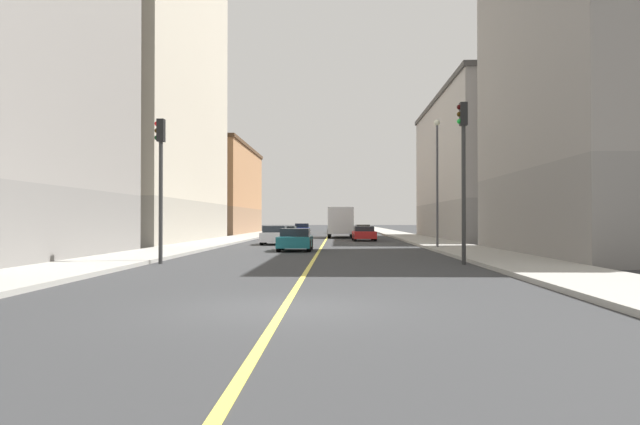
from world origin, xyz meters
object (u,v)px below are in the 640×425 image
building_left_mid (494,168)px  car_teal (295,240)px  traffic_light_right_near (160,170)px  box_truck (341,222)px  car_orange (362,230)px  car_black (286,233)px  street_lamp_left_near (437,170)px  traffic_light_left_near (463,160)px  building_right_midblock (134,91)px  car_white (275,235)px  building_right_distant (207,190)px  car_green (338,228)px  car_red (364,234)px  car_blue (302,229)px  building_left_near (628,86)px

building_left_mid → car_teal: 27.21m
traffic_light_right_near → box_truck: traffic_light_right_near is taller
car_orange → car_black: bearing=-114.0°
box_truck → building_left_mid: bearing=-17.2°
traffic_light_right_near → car_orange: 46.97m
car_black → street_lamp_left_near: bearing=-58.2°
traffic_light_left_near → car_black: size_ratio=1.51×
building_right_midblock → car_white: bearing=-21.9°
traffic_light_left_near → street_lamp_left_near: 12.26m
box_truck → car_black: bearing=-128.3°
building_right_distant → building_left_mid: bearing=-32.0°
traffic_light_right_near → box_truck: (7.32, 35.26, -2.15)m
building_left_mid → building_right_distant: size_ratio=1.11×
building_left_mid → car_black: 19.74m
traffic_light_left_near → box_truck: 35.66m
car_green → car_red: size_ratio=1.10×
car_orange → car_red: 19.28m
building_right_distant → car_orange: size_ratio=5.20×
car_blue → car_green: size_ratio=0.99×
building_right_distant → traffic_light_right_near: size_ratio=4.08×
car_black → building_left_near: bearing=-50.9°
traffic_light_left_near → car_teal: (-7.32, 10.21, -3.46)m
street_lamp_left_near → box_truck: bearing=103.8°
traffic_light_left_near → building_left_near: bearing=33.1°
traffic_light_right_near → car_green: 56.24m
building_right_distant → box_truck: building_right_distant is taller
traffic_light_right_near → car_red: size_ratio=1.37×
building_right_midblock → box_truck: bearing=35.5°
building_left_near → car_white: 23.80m
building_left_mid → car_blue: size_ratio=5.77×
building_left_near → building_right_distant: size_ratio=0.73×
building_left_mid → car_blue: building_left_mid is taller
car_blue → car_black: 18.15m
building_right_midblock → traffic_light_left_near: (21.23, -23.43, -8.01)m
building_left_near → building_left_mid: building_left_near is taller
building_right_midblock → car_black: bearing=25.9°
building_left_near → car_red: (-12.03, 20.48, -7.68)m
car_green → car_white: bearing=-96.8°
building_left_near → car_orange: building_left_near is taller
building_left_mid → car_orange: (-11.36, 14.85, -5.82)m
building_right_distant → traffic_light_left_near: building_right_distant is taller
street_lamp_left_near → car_blue: size_ratio=1.67×
street_lamp_left_near → car_black: 20.34m
traffic_light_left_near → car_green: traffic_light_left_near is taller
car_teal → building_left_near: bearing=-14.0°
car_red → car_teal: (-4.59, -16.33, 0.01)m
traffic_light_right_near → car_orange: bearing=77.8°
building_right_distant → car_red: building_right_distant is taller
traffic_light_right_near → car_white: size_ratio=1.41×
building_left_mid → street_lamp_left_near: (-8.29, -18.75, -1.72)m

